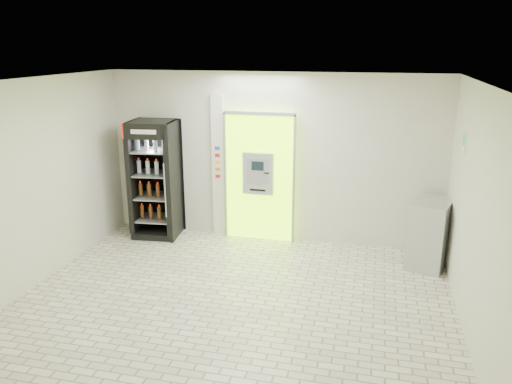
% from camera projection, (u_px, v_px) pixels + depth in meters
% --- Properties ---
extents(ground, '(6.00, 6.00, 0.00)m').
position_uv_depth(ground, '(234.00, 301.00, 6.96)').
color(ground, beige).
rests_on(ground, ground).
extents(room_shell, '(6.00, 6.00, 6.00)m').
position_uv_depth(room_shell, '(232.00, 173.00, 6.44)').
color(room_shell, silver).
rests_on(room_shell, ground).
extents(atm_assembly, '(1.30, 0.24, 2.33)m').
position_uv_depth(atm_assembly, '(260.00, 176.00, 8.92)').
color(atm_assembly, '#9CFF09').
rests_on(atm_assembly, ground).
extents(pillar, '(0.22, 0.11, 2.60)m').
position_uv_depth(pillar, '(219.00, 166.00, 9.10)').
color(pillar, silver).
rests_on(pillar, ground).
extents(beverage_cooler, '(0.88, 0.81, 2.15)m').
position_uv_depth(beverage_cooler, '(156.00, 181.00, 9.14)').
color(beverage_cooler, black).
rests_on(beverage_cooler, ground).
extents(steel_cabinet, '(0.77, 0.94, 1.09)m').
position_uv_depth(steel_cabinet, '(430.00, 233.00, 7.96)').
color(steel_cabinet, '#ADAFB5').
rests_on(steel_cabinet, ground).
extents(exit_sign, '(0.02, 0.22, 0.26)m').
position_uv_depth(exit_sign, '(464.00, 142.00, 6.98)').
color(exit_sign, white).
rests_on(exit_sign, room_shell).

